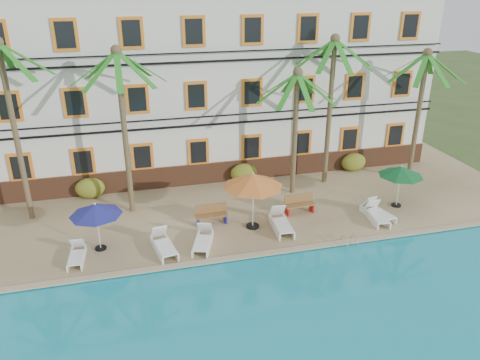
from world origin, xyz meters
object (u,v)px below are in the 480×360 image
object	(u,v)px
umbrella_blue	(96,210)
lounger_e	(377,215)
palm_b	(122,110)
palm_d	(331,91)
lounger_b	(163,245)
palm_a	(11,109)
palm_e	(421,98)
bench_right	(299,204)
lounger_c	(203,240)
lounger_a	(77,255)
umbrella_green	(401,171)
lounger_f	(377,212)
lounger_d	(281,223)
umbrella_red	(253,181)
palm_c	(296,114)
pool_ladder	(349,243)

from	to	relation	value
umbrella_blue	lounger_e	world-z (taller)	umbrella_blue
palm_b	palm_d	distance (m)	10.72
palm_d	lounger_b	xyz separation A→B (m)	(-9.55, -5.09, -4.86)
palm_a	palm_b	size ratio (longest dim) A/B	1.05
palm_d	lounger_e	distance (m)	6.90
palm_e	bench_right	bearing A→B (deg)	-162.55
umbrella_blue	lounger_c	distance (m)	4.63
lounger_a	bench_right	world-z (taller)	bench_right
palm_b	umbrella_green	xyz separation A→B (m)	(12.98, -2.74, -3.23)
umbrella_green	bench_right	world-z (taller)	umbrella_green
palm_e	umbrella_blue	world-z (taller)	palm_e
lounger_b	lounger_f	world-z (taller)	lounger_b
lounger_f	bench_right	distance (m)	3.74
lounger_c	bench_right	world-z (taller)	bench_right
palm_d	lounger_d	xyz separation A→B (m)	(-4.14, -4.52, -4.85)
lounger_d	umbrella_red	bearing A→B (deg)	157.63
palm_e	umbrella_green	size ratio (longest dim) A/B	3.31
palm_a	lounger_b	world-z (taller)	palm_a
palm_c	lounger_d	distance (m)	5.75
pool_ladder	lounger_d	bearing A→B (deg)	141.46
umbrella_blue	umbrella_green	distance (m)	14.46
lounger_a	lounger_e	world-z (taller)	lounger_e
umbrella_blue	lounger_a	xyz separation A→B (m)	(-0.91, -0.67, -1.61)
lounger_e	palm_a	bearing A→B (deg)	164.78
palm_d	umbrella_blue	distance (m)	13.28
palm_d	umbrella_red	world-z (taller)	palm_d
lounger_a	palm_b	bearing A→B (deg)	58.91
lounger_f	lounger_d	bearing A→B (deg)	179.58
lounger_b	lounger_d	distance (m)	5.44
umbrella_red	umbrella_green	distance (m)	7.67
palm_a	bench_right	distance (m)	13.84
lounger_b	bench_right	distance (m)	7.09
lounger_b	umbrella_green	bearing A→B (deg)	6.60
umbrella_red	lounger_d	distance (m)	2.41
umbrella_blue	lounger_b	size ratio (longest dim) A/B	1.05
palm_a	umbrella_red	bearing A→B (deg)	-19.26
palm_a	palm_c	distance (m)	13.20
palm_d	lounger_d	bearing A→B (deg)	-132.47
umbrella_green	lounger_c	xyz separation A→B (m)	(-10.18, -1.41, -1.59)
palm_e	umbrella_green	bearing A→B (deg)	-131.19
lounger_d	lounger_a	bearing A→B (deg)	-177.40
umbrella_green	lounger_a	distance (m)	15.49
palm_a	lounger_f	world-z (taller)	palm_a
umbrella_red	umbrella_green	bearing A→B (deg)	2.29
palm_a	palm_c	world-z (taller)	palm_a
lounger_d	umbrella_green	bearing A→B (deg)	7.11
umbrella_red	lounger_d	size ratio (longest dim) A/B	1.30
lounger_d	bench_right	xyz separation A→B (m)	(1.41, 1.36, 0.15)
bench_right	lounger_f	bearing A→B (deg)	-22.00
palm_e	lounger_b	size ratio (longest dim) A/B	3.50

